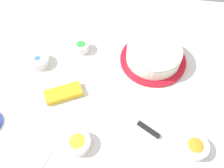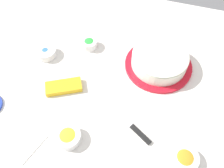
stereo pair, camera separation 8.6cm
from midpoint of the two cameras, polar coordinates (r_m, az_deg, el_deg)
ground_plane at (r=0.97m, az=-4.21°, el=-4.59°), size 1.54×1.54×0.00m
frosted_cake at (r=1.07m, az=13.76°, el=5.51°), size 0.30×0.30×0.09m
spreading_knife at (r=0.92m, az=7.46°, el=-10.23°), size 0.21×0.14×0.01m
sprinkle_bowl_yellow at (r=0.89m, az=-7.70°, el=-12.83°), size 0.10×0.10×0.04m
sprinkle_bowl_green at (r=1.14m, az=-3.42°, el=9.74°), size 0.08×0.08×0.04m
sprinkle_bowl_orange at (r=0.90m, az=19.98°, el=-16.94°), size 0.10×0.10×0.04m
sprinkle_bowl_blue at (r=1.13m, az=-13.78°, el=7.43°), size 0.10×0.10×0.04m
candy_box_lower at (r=1.00m, az=-9.31°, el=-0.83°), size 0.16×0.13×0.02m
paper_napkin at (r=0.94m, az=-18.49°, el=-12.33°), size 0.19×0.19×0.01m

